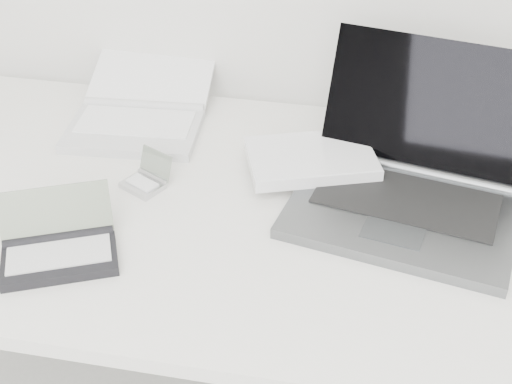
% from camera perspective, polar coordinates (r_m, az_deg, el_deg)
% --- Properties ---
extents(desk, '(1.60, 0.80, 0.73)m').
position_cam_1_polar(desk, '(1.37, 1.56, -2.78)').
color(desk, white).
rests_on(desk, ground).
extents(laptop_large, '(0.57, 0.45, 0.26)m').
position_cam_1_polar(laptop_large, '(1.37, 10.44, 1.20)').
color(laptop_large, '#5B5E61').
rests_on(laptop_large, desk).
extents(netbook_open_white, '(0.31, 0.38, 0.08)m').
position_cam_1_polar(netbook_open_white, '(1.61, -9.31, 6.17)').
color(netbook_open_white, silver).
rests_on(netbook_open_white, desk).
extents(pda_silver, '(0.10, 0.11, 0.06)m').
position_cam_1_polar(pda_silver, '(1.41, -8.73, 1.01)').
color(pda_silver, silver).
rests_on(pda_silver, desk).
extents(palmtop_charcoal, '(0.23, 0.21, 0.10)m').
position_cam_1_polar(palmtop_charcoal, '(1.26, -15.51, -4.29)').
color(palmtop_charcoal, black).
rests_on(palmtop_charcoal, desk).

